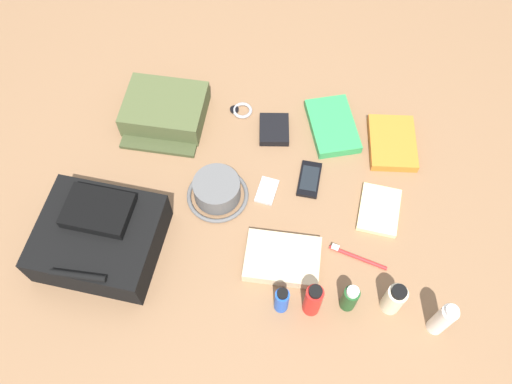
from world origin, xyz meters
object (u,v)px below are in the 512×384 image
toiletry_pouch (165,111)px  media_player (267,191)px  cell_phone (309,179)px  wallet (274,129)px  paperback_novel (392,143)px  folded_towel (282,259)px  shampoo_bottle (350,298)px  backpack (99,237)px  lotion_bottle (394,299)px  notepad (379,210)px  travel_guidebook (332,126)px  sunscreen_spray (313,300)px  toothbrush (354,256)px  wristwatch (241,110)px  bucket_hat (217,191)px  deodorant_spray (282,300)px  toothpaste_tube (443,319)px

toiletry_pouch → media_player: toiletry_pouch is taller
cell_phone → wallet: 0.20m
paperback_novel → folded_towel: 0.51m
shampoo_bottle → backpack: bearing=-6.5°
lotion_bottle → wallet: 0.63m
media_player → notepad: size_ratio=0.61×
paperback_novel → wallet: (0.36, -0.00, -0.00)m
travel_guidebook → sunscreen_spray: bearing=88.2°
lotion_bottle → notepad: size_ratio=0.78×
backpack → cell_phone: 0.61m
toothbrush → sunscreen_spray: bearing=56.1°
wristwatch → toiletry_pouch: bearing=13.7°
lotion_bottle → cell_phone: 0.43m
lotion_bottle → notepad: (0.03, -0.27, -0.05)m
paperback_novel → wristwatch: (0.47, -0.07, -0.01)m
lotion_bottle → media_player: lotion_bottle is taller
backpack → bucket_hat: backpack is taller
bucket_hat → lotion_bottle: (-0.50, 0.26, 0.02)m
media_player → toothbrush: 0.31m
shampoo_bottle → folded_towel: size_ratio=0.53×
shampoo_bottle → paperback_novel: shampoo_bottle is taller
sunscreen_spray → media_player: bearing=-64.6°
travel_guidebook → media_player: bearing=55.2°
media_player → toiletry_pouch: bearing=-32.7°
toiletry_pouch → wallet: 0.34m
deodorant_spray → folded_towel: bearing=-85.1°
deodorant_spray → toothpaste_tube: bearing=179.8°
backpack → wristwatch: size_ratio=4.68×
cell_phone → notepad: 0.22m
shampoo_bottle → toiletry_pouch: bearing=-41.5°
lotion_bottle → deodorant_spray: bearing=8.0°
backpack → sunscreen_spray: bearing=170.3°
toiletry_pouch → media_player: (-0.35, 0.22, -0.03)m
deodorant_spray → media_player: (0.08, -0.33, -0.05)m
media_player → notepad: 0.32m
lotion_bottle → travel_guidebook: size_ratio=0.49×
toothbrush → notepad: toothbrush is taller
bucket_hat → travel_guidebook: bearing=-137.8°
paperback_novel → folded_towel: size_ratio=1.01×
travel_guidebook → media_player: size_ratio=2.61×
travel_guidebook → lotion_bottle: bearing=108.7°
toiletry_pouch → wallet: bearing=178.6°
toothpaste_tube → wristwatch: bearing=-46.2°
paperback_novel → toothbrush: 0.39m
bucket_hat → deodorant_spray: (-0.22, 0.30, 0.02)m
backpack → toiletry_pouch: backpack is taller
paperback_novel → media_player: 0.42m
toiletry_pouch → folded_towel: size_ratio=1.24×
sunscreen_spray → folded_towel: sunscreen_spray is taller
backpack → wristwatch: (-0.30, -0.51, -0.05)m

